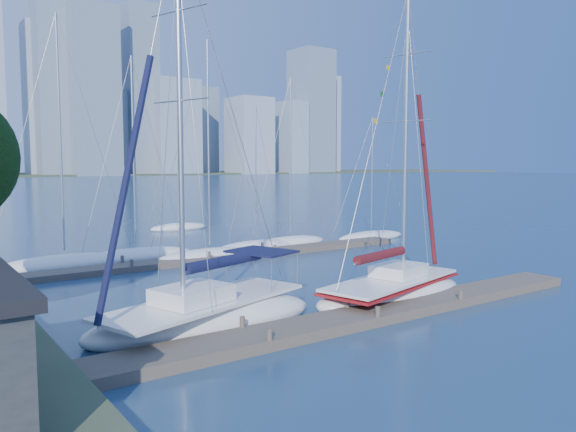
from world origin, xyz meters
TOP-DOWN VIEW (x-y plane):
  - ground at (0.00, 0.00)m, footprint 700.00×700.00m
  - near_dock at (0.00, 0.00)m, footprint 26.00×2.00m
  - far_dock at (2.00, 16.00)m, footprint 30.00×1.80m
  - sailboat_navy at (-5.53, 2.80)m, footprint 9.98×5.88m
  - sailboat_maroon at (3.55, 1.81)m, footprint 9.11×4.86m
  - bg_boat_0 at (-6.76, 19.12)m, footprint 8.23×2.54m
  - bg_boat_1 at (-2.19, 19.45)m, footprint 8.06×4.21m
  - bg_boat_2 at (1.80, 16.64)m, footprint 7.87×4.42m
  - bg_boat_3 at (6.58, 18.55)m, footprint 6.76×4.26m
  - bg_boat_4 at (10.00, 18.97)m, footprint 6.64×3.11m
  - bg_boat_5 at (17.48, 17.84)m, footprint 7.18×3.63m
  - bg_boat_7 at (7.12, 33.36)m, footprint 5.97×2.98m

SIDE VIEW (x-z plane):
  - ground at x=0.00m, z-range 0.00..0.00m
  - far_dock at x=2.00m, z-range 0.00..0.36m
  - near_dock at x=0.00m, z-range 0.00..0.40m
  - bg_boat_5 at x=17.48m, z-range -5.01..5.46m
  - bg_boat_3 at x=6.58m, z-range -5.18..5.64m
  - bg_boat_7 at x=7.12m, z-range -5.46..5.93m
  - bg_boat_4 at x=10.00m, z-range -6.31..6.82m
  - bg_boat_1 at x=-2.19m, z-range -6.50..7.03m
  - bg_boat_2 at x=1.80m, z-range -6.99..7.54m
  - bg_boat_0 at x=-6.76m, z-range -7.44..8.03m
  - sailboat_navy at x=-5.53m, z-range -6.51..8.76m
  - sailboat_maroon at x=3.55m, z-range -6.25..8.55m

